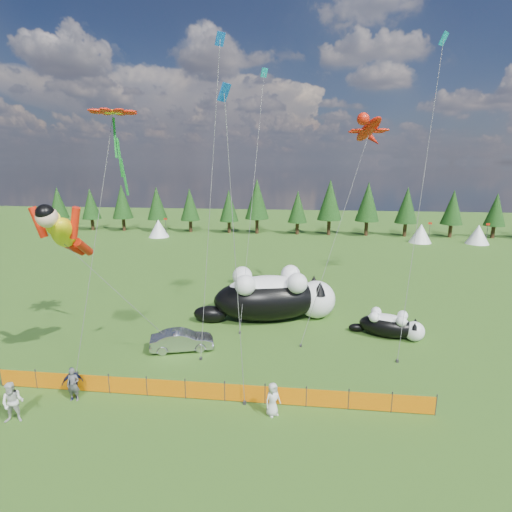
# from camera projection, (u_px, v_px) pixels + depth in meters

# --- Properties ---
(ground) EXTENTS (160.00, 160.00, 0.00)m
(ground) POSITION_uv_depth(u_px,v_px,m) (218.00, 370.00, 22.82)
(ground) COLOR #163B0A
(ground) RESTS_ON ground
(safety_fence) EXTENTS (22.06, 0.06, 1.10)m
(safety_fence) POSITION_uv_depth(u_px,v_px,m) (205.00, 391.00, 19.80)
(safety_fence) COLOR #262626
(safety_fence) RESTS_ON ground
(tree_line) EXTENTS (90.00, 4.00, 8.00)m
(tree_line) POSITION_uv_depth(u_px,v_px,m) (274.00, 210.00, 65.42)
(tree_line) COLOR black
(tree_line) RESTS_ON ground
(festival_tents) EXTENTS (50.00, 3.20, 2.80)m
(festival_tents) POSITION_uv_depth(u_px,v_px,m) (345.00, 232.00, 59.94)
(festival_tents) COLOR white
(festival_tents) RESTS_ON ground
(cat_large) EXTENTS (10.58, 5.52, 3.87)m
(cat_large) POSITION_uv_depth(u_px,v_px,m) (274.00, 296.00, 29.78)
(cat_large) COLOR black
(cat_large) RESTS_ON ground
(cat_small) EXTENTS (4.86, 2.75, 1.80)m
(cat_small) POSITION_uv_depth(u_px,v_px,m) (390.00, 325.00, 26.93)
(cat_small) COLOR black
(cat_small) RESTS_ON ground
(car) EXTENTS (4.14, 2.40, 1.29)m
(car) POSITION_uv_depth(u_px,v_px,m) (182.00, 340.00, 25.07)
(car) COLOR #B9B9BE
(car) RESTS_ON ground
(spectator_a) EXTENTS (0.66, 0.48, 1.70)m
(spectator_a) POSITION_uv_depth(u_px,v_px,m) (73.00, 385.00, 19.70)
(spectator_a) COLOR #4F4F53
(spectator_a) RESTS_ON ground
(spectator_b) EXTENTS (1.06, 0.78, 1.96)m
(spectator_b) POSITION_uv_depth(u_px,v_px,m) (13.00, 403.00, 18.01)
(spectator_b) COLOR silver
(spectator_b) RESTS_ON ground
(spectator_c) EXTENTS (1.10, 0.96, 1.67)m
(spectator_c) POSITION_uv_depth(u_px,v_px,m) (72.00, 383.00, 19.88)
(spectator_c) COLOR #141838
(spectator_c) RESTS_ON ground
(spectator_e) EXTENTS (0.94, 0.91, 1.63)m
(spectator_e) POSITION_uv_depth(u_px,v_px,m) (273.00, 399.00, 18.53)
(spectator_e) COLOR silver
(spectator_e) RESTS_ON ground
(superhero_kite) EXTENTS (7.35, 6.18, 10.69)m
(superhero_kite) POSITION_uv_depth(u_px,v_px,m) (64.00, 233.00, 21.10)
(superhero_kite) COLOR yellow
(superhero_kite) RESTS_ON ground
(gecko_kite) EXTENTS (6.79, 11.41, 16.70)m
(gecko_kite) POSITION_uv_depth(u_px,v_px,m) (368.00, 130.00, 29.85)
(gecko_kite) COLOR red
(gecko_kite) RESTS_ON ground
(flower_kite) EXTENTS (3.66, 4.73, 14.52)m
(flower_kite) POSITION_uv_depth(u_px,v_px,m) (113.00, 115.00, 21.71)
(flower_kite) COLOR red
(flower_kite) RESTS_ON ground
(diamond_kite_a) EXTENTS (1.39, 3.80, 19.20)m
(diamond_kite_a) POSITION_uv_depth(u_px,v_px,m) (219.00, 57.00, 22.88)
(diamond_kite_a) COLOR #0C55B7
(diamond_kite_a) RESTS_ON ground
(diamond_kite_b) EXTENTS (3.77, 8.65, 21.30)m
(diamond_kite_b) POSITION_uv_depth(u_px,v_px,m) (442.00, 51.00, 26.46)
(diamond_kite_b) COLOR #0E9FA8
(diamond_kite_b) RESTS_ON ground
(diamond_kite_c) EXTENTS (1.18, 1.07, 15.18)m
(diamond_kite_c) POSITION_uv_depth(u_px,v_px,m) (225.00, 108.00, 16.87)
(diamond_kite_c) COLOR #0C55B7
(diamond_kite_c) RESTS_ON ground
(diamond_kite_d) EXTENTS (1.28, 9.38, 20.50)m
(diamond_kite_d) POSITION_uv_depth(u_px,v_px,m) (263.00, 89.00, 31.64)
(diamond_kite_d) COLOR #0E9FA8
(diamond_kite_d) RESTS_ON ground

